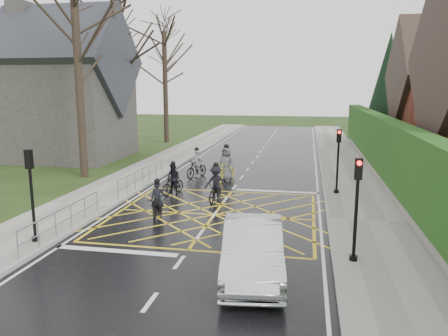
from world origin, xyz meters
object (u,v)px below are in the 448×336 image
(cyclist_rear, at_px, (157,205))
(cyclist_back, at_px, (173,182))
(car, at_px, (253,249))
(cyclist_lead, at_px, (226,168))
(cyclist_mid, at_px, (216,187))
(cyclist_front, at_px, (197,166))

(cyclist_rear, xyz_separation_m, cyclist_back, (-0.56, 3.90, 0.09))
(car, bearing_deg, cyclist_lead, 96.87)
(cyclist_rear, bearing_deg, car, -57.70)
(cyclist_mid, relative_size, cyclist_front, 1.04)
(cyclist_rear, height_order, cyclist_back, cyclist_back)
(cyclist_rear, distance_m, cyclist_mid, 3.52)
(car, bearing_deg, cyclist_back, 113.19)
(cyclist_rear, bearing_deg, cyclist_back, 86.38)
(cyclist_front, distance_m, cyclist_lead, 1.94)
(cyclist_lead, bearing_deg, cyclist_front, 177.92)
(cyclist_back, xyz_separation_m, car, (4.95, -8.45, 0.14))
(cyclist_rear, xyz_separation_m, cyclist_mid, (1.74, 3.06, 0.13))
(cyclist_mid, bearing_deg, car, -67.34)
(cyclist_mid, xyz_separation_m, cyclist_front, (-2.15, 4.85, -0.01))
(cyclist_back, bearing_deg, cyclist_front, 108.54)
(cyclist_lead, bearing_deg, cyclist_rear, -84.90)
(cyclist_front, relative_size, cyclist_lead, 0.80)
(cyclist_mid, bearing_deg, cyclist_lead, 97.61)
(cyclist_front, height_order, car, cyclist_front)
(cyclist_mid, xyz_separation_m, cyclist_lead, (-0.31, 4.25, 0.06))
(cyclist_mid, bearing_deg, cyclist_back, 163.32)
(cyclist_back, height_order, cyclist_lead, cyclist_lead)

